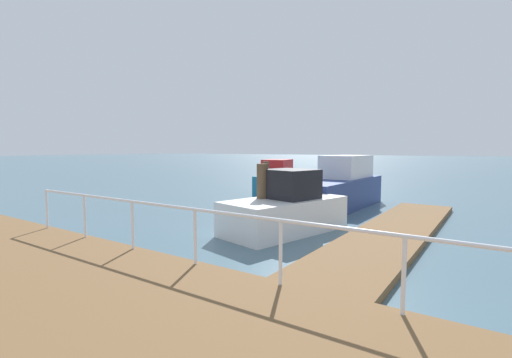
{
  "coord_description": "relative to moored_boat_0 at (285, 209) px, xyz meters",
  "views": [
    {
      "loc": [
        -8.03,
        8.84,
        2.58
      ],
      "look_at": [
        1.1,
        15.01,
        1.66
      ],
      "focal_mm": 25.17,
      "sensor_mm": 36.0,
      "label": 1
    }
  ],
  "objects": [
    {
      "name": "dock_piling_1",
      "position": [
        1.93,
        1.95,
        0.35
      ],
      "size": [
        0.24,
        0.24,
        2.11
      ],
      "primitive_type": "cylinder",
      "color": "brown",
      "rests_on": "ground_plane"
    },
    {
      "name": "moored_boat_2",
      "position": [
        7.88,
        4.83,
        0.07
      ],
      "size": [
        4.77,
        2.53,
        2.01
      ],
      "color": "#1E6B8C",
      "rests_on": "ground_plane"
    },
    {
      "name": "floating_dock",
      "position": [
        1.04,
        -2.92,
        -0.62
      ],
      "size": [
        12.37,
        2.0,
        0.18
      ],
      "primitive_type": "cube",
      "color": "brown",
      "rests_on": "ground_plane"
    },
    {
      "name": "moored_boat_1",
      "position": [
        5.36,
        0.31,
        0.19
      ],
      "size": [
        6.54,
        2.01,
        2.3
      ],
      "color": "navy",
      "rests_on": "ground_plane"
    },
    {
      "name": "moored_boat_0",
      "position": [
        0.0,
        0.0,
        0.0
      ],
      "size": [
        4.36,
        2.77,
        1.95
      ],
      "color": "white",
      "rests_on": "ground_plane"
    },
    {
      "name": "dock_piling_2",
      "position": [
        -0.35,
        0.64,
        0.36
      ],
      "size": [
        0.35,
        0.35,
        2.13
      ],
      "primitive_type": "cylinder",
      "color": "brown",
      "rests_on": "ground_plane"
    },
    {
      "name": "ground_plane",
      "position": [
        -1.64,
        5.73,
        -0.71
      ],
      "size": [
        300.0,
        300.0,
        0.0
      ],
      "primitive_type": "plane",
      "color": "#476675"
    }
  ]
}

